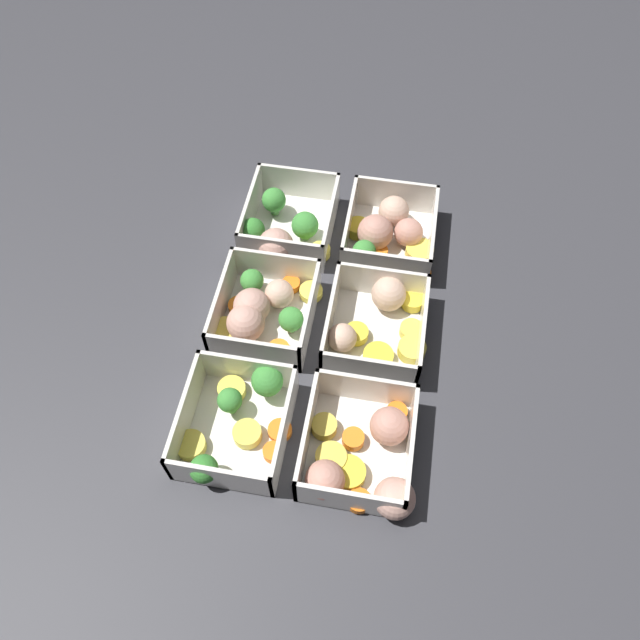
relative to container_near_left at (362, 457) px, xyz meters
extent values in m
plane|color=#38383D|center=(0.18, 0.08, -0.02)|extent=(4.00, 4.00, 0.00)
cube|color=silver|center=(0.01, 0.01, -0.02)|extent=(0.14, 0.12, 0.00)
cube|color=silver|center=(0.01, -0.05, 0.01)|extent=(0.14, 0.01, 0.06)
cube|color=silver|center=(0.01, 0.07, 0.01)|extent=(0.14, 0.01, 0.06)
cube|color=silver|center=(-0.05, 0.01, 0.01)|extent=(0.01, 0.12, 0.06)
cube|color=silver|center=(0.08, 0.01, 0.01)|extent=(0.01, 0.12, 0.06)
cylinder|color=orange|center=(0.07, -0.03, -0.01)|extent=(0.03, 0.03, 0.01)
sphere|color=tan|center=(0.04, -0.03, 0.00)|extent=(0.05, 0.05, 0.05)
cylinder|color=orange|center=(0.02, 0.01, -0.01)|extent=(0.04, 0.04, 0.01)
cylinder|color=orange|center=(-0.05, 0.00, -0.01)|extent=(0.04, 0.04, 0.01)
sphere|color=#D19E8C|center=(-0.04, -0.04, 0.01)|extent=(0.06, 0.06, 0.05)
cylinder|color=yellow|center=(-0.02, 0.01, -0.01)|extent=(0.04, 0.04, 0.02)
cylinder|color=#DBC647|center=(0.00, 0.03, -0.01)|extent=(0.05, 0.05, 0.02)
cylinder|color=#DBC647|center=(0.03, 0.05, -0.01)|extent=(0.04, 0.04, 0.02)
sphere|color=tan|center=(-0.04, 0.04, 0.00)|extent=(0.05, 0.05, 0.05)
cube|color=silver|center=(0.18, 0.01, -0.02)|extent=(0.14, 0.12, 0.00)
cube|color=silver|center=(0.18, -0.05, 0.01)|extent=(0.14, 0.01, 0.06)
cube|color=silver|center=(0.18, 0.07, 0.01)|extent=(0.14, 0.01, 0.06)
cube|color=silver|center=(0.11, 0.01, 0.01)|extent=(0.01, 0.12, 0.06)
cube|color=silver|center=(0.25, 0.01, 0.01)|extent=(0.01, 0.12, 0.06)
sphere|color=beige|center=(0.23, 0.00, 0.01)|extent=(0.07, 0.07, 0.05)
cylinder|color=yellow|center=(0.14, 0.00, -0.01)|extent=(0.05, 0.05, 0.01)
cylinder|color=yellow|center=(0.17, 0.03, -0.01)|extent=(0.03, 0.03, 0.01)
cylinder|color=#DBC647|center=(0.16, -0.04, -0.01)|extent=(0.04, 0.04, 0.02)
cylinder|color=#DBC647|center=(0.19, -0.04, -0.01)|extent=(0.04, 0.04, 0.01)
sphere|color=beige|center=(0.15, 0.05, 0.00)|extent=(0.05, 0.05, 0.04)
cylinder|color=yellow|center=(0.23, -0.04, -0.01)|extent=(0.04, 0.04, 0.01)
cube|color=silver|center=(0.34, 0.01, -0.02)|extent=(0.14, 0.12, 0.00)
cube|color=silver|center=(0.34, -0.05, 0.01)|extent=(0.14, 0.01, 0.06)
cube|color=silver|center=(0.34, 0.07, 0.01)|extent=(0.14, 0.01, 0.06)
cube|color=silver|center=(0.27, 0.01, 0.01)|extent=(0.01, 0.12, 0.06)
cube|color=silver|center=(0.41, 0.01, 0.01)|extent=(0.01, 0.12, 0.06)
sphere|color=beige|center=(0.38, 0.01, 0.00)|extent=(0.06, 0.06, 0.04)
cylinder|color=#DBC647|center=(0.28, 0.01, -0.01)|extent=(0.05, 0.05, 0.01)
sphere|color=tan|center=(0.34, -0.02, 0.00)|extent=(0.06, 0.06, 0.04)
cylinder|color=orange|center=(0.31, 0.02, -0.01)|extent=(0.03, 0.03, 0.01)
cylinder|color=#519448|center=(0.29, 0.04, -0.01)|extent=(0.01, 0.01, 0.02)
sphere|color=#42933D|center=(0.29, 0.04, 0.01)|extent=(0.03, 0.03, 0.03)
cylinder|color=orange|center=(0.29, -0.01, -0.01)|extent=(0.03, 0.03, 0.01)
cylinder|color=#DBC647|center=(0.32, -0.04, -0.01)|extent=(0.06, 0.06, 0.02)
sphere|color=tan|center=(0.33, 0.03, 0.01)|extent=(0.06, 0.06, 0.05)
cylinder|color=orange|center=(0.28, -0.05, -0.01)|extent=(0.03, 0.03, 0.01)
cylinder|color=yellow|center=(0.35, 0.05, -0.01)|extent=(0.05, 0.05, 0.02)
cube|color=silver|center=(0.01, 0.15, -0.02)|extent=(0.14, 0.12, 0.00)
cube|color=silver|center=(0.01, 0.09, 0.01)|extent=(0.14, 0.01, 0.06)
cube|color=silver|center=(0.01, 0.21, 0.01)|extent=(0.14, 0.01, 0.06)
cube|color=silver|center=(-0.05, 0.15, 0.01)|extent=(0.01, 0.12, 0.06)
cube|color=silver|center=(0.08, 0.15, 0.01)|extent=(0.01, 0.12, 0.06)
cylinder|color=#DBC647|center=(0.01, 0.14, -0.01)|extent=(0.05, 0.05, 0.02)
cylinder|color=#519448|center=(0.04, 0.16, -0.01)|extent=(0.01, 0.01, 0.02)
sphere|color=#42933D|center=(0.04, 0.16, 0.01)|extent=(0.03, 0.03, 0.03)
cylinder|color=orange|center=(-0.01, 0.10, -0.01)|extent=(0.03, 0.03, 0.01)
cylinder|color=orange|center=(0.02, 0.10, -0.01)|extent=(0.04, 0.04, 0.01)
cylinder|color=#519448|center=(0.07, 0.13, -0.01)|extent=(0.01, 0.01, 0.01)
sphere|color=#42933D|center=(0.07, 0.13, 0.01)|extent=(0.04, 0.04, 0.04)
cylinder|color=#DBC647|center=(-0.02, 0.20, -0.01)|extent=(0.04, 0.04, 0.01)
cylinder|color=#49883F|center=(-0.05, 0.17, -0.01)|extent=(0.01, 0.01, 0.02)
sphere|color=#388433|center=(-0.05, 0.17, 0.01)|extent=(0.03, 0.03, 0.03)
cylinder|color=#DBC647|center=(0.06, 0.17, -0.01)|extent=(0.04, 0.04, 0.01)
cube|color=silver|center=(0.18, 0.15, -0.02)|extent=(0.14, 0.12, 0.00)
cube|color=silver|center=(0.18, 0.09, 0.01)|extent=(0.14, 0.01, 0.06)
cube|color=silver|center=(0.18, 0.21, 0.01)|extent=(0.14, 0.01, 0.06)
cube|color=silver|center=(0.11, 0.15, 0.01)|extent=(0.01, 0.12, 0.06)
cube|color=silver|center=(0.25, 0.15, 0.01)|extent=(0.01, 0.12, 0.06)
cylinder|color=#519448|center=(0.17, 0.12, -0.01)|extent=(0.01, 0.01, 0.01)
sphere|color=#42933D|center=(0.17, 0.12, 0.01)|extent=(0.03, 0.03, 0.03)
sphere|color=#D19E8C|center=(0.15, 0.17, 0.01)|extent=(0.06, 0.06, 0.05)
cylinder|color=orange|center=(0.18, 0.19, -0.01)|extent=(0.04, 0.04, 0.01)
sphere|color=#D19E8C|center=(0.18, 0.17, 0.01)|extent=(0.06, 0.06, 0.05)
cylinder|color=#DBC647|center=(0.14, 0.20, -0.01)|extent=(0.04, 0.04, 0.02)
cylinder|color=#519448|center=(0.22, 0.18, -0.01)|extent=(0.01, 0.01, 0.01)
sphere|color=#42933D|center=(0.22, 0.18, 0.01)|extent=(0.03, 0.03, 0.03)
cylinder|color=orange|center=(0.13, 0.13, -0.01)|extent=(0.04, 0.04, 0.01)
sphere|color=beige|center=(0.21, 0.14, 0.00)|extent=(0.04, 0.04, 0.04)
cylinder|color=orange|center=(0.23, 0.13, -0.01)|extent=(0.03, 0.03, 0.01)
cylinder|color=#DBC647|center=(0.23, 0.10, -0.01)|extent=(0.04, 0.04, 0.01)
cube|color=silver|center=(0.34, 0.15, -0.02)|extent=(0.14, 0.12, 0.00)
cube|color=silver|center=(0.34, 0.09, 0.01)|extent=(0.14, 0.01, 0.06)
cube|color=silver|center=(0.34, 0.21, 0.01)|extent=(0.14, 0.01, 0.06)
cube|color=silver|center=(0.27, 0.15, 0.01)|extent=(0.01, 0.12, 0.06)
cube|color=silver|center=(0.41, 0.15, 0.01)|extent=(0.01, 0.12, 0.06)
cylinder|color=#519448|center=(0.33, 0.13, -0.01)|extent=(0.01, 0.01, 0.01)
sphere|color=#42933D|center=(0.33, 0.13, 0.01)|extent=(0.04, 0.04, 0.04)
cylinder|color=#519448|center=(0.36, 0.18, -0.01)|extent=(0.01, 0.01, 0.01)
sphere|color=#42933D|center=(0.36, 0.18, 0.01)|extent=(0.04, 0.04, 0.04)
cylinder|color=#49883F|center=(0.30, 0.20, -0.01)|extent=(0.01, 0.01, 0.02)
sphere|color=#388433|center=(0.30, 0.20, 0.01)|extent=(0.03, 0.03, 0.03)
cylinder|color=yellow|center=(0.29, 0.13, -0.01)|extent=(0.04, 0.04, 0.02)
sphere|color=#D19E8C|center=(0.28, 0.16, 0.01)|extent=(0.07, 0.07, 0.05)
cylinder|color=#DBC647|center=(0.30, 0.10, -0.01)|extent=(0.04, 0.04, 0.01)
camera|label=1|loc=(-0.26, 0.00, 0.68)|focal=35.00mm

